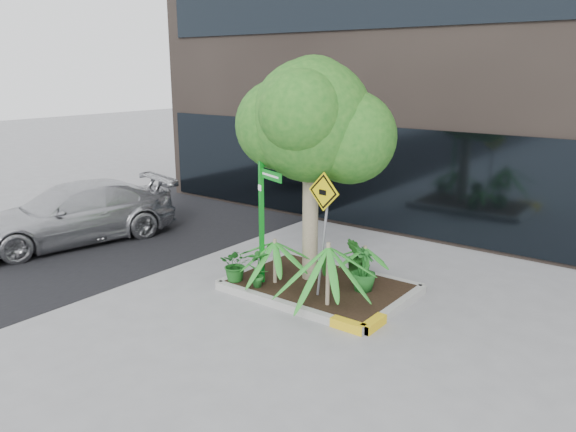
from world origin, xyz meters
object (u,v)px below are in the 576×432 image
Objects in this scene: tree at (312,121)px; parked_car at (73,214)px; street_sign_post at (265,208)px; cattle_sign at (324,213)px.

tree reaches higher than parked_car.
street_sign_post reaches higher than cattle_sign.
cattle_sign is (0.64, -0.53, -1.51)m from tree.
street_sign_post is (-0.53, -0.71, -1.57)m from tree.
tree reaches higher than cattle_sign.
parked_car is 5.71m from street_sign_post.
street_sign_post is 1.19m from cattle_sign.
street_sign_post is at bearing -162.95° from cattle_sign.
street_sign_post is at bearing -126.55° from tree.
street_sign_post is (5.62, 0.46, 0.89)m from parked_car.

